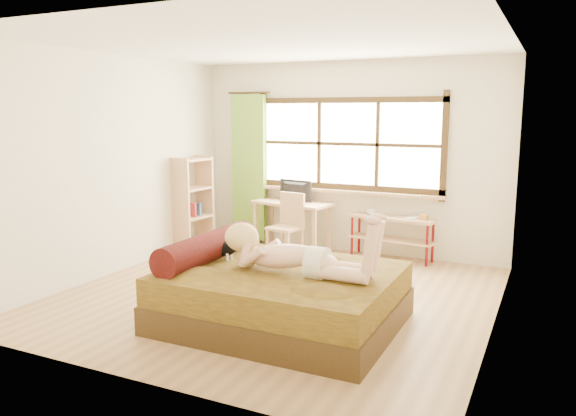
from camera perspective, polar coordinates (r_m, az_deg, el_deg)
The scene contains 18 objects.
floor at distance 6.28m, azimuth -1.10°, elevation -8.83°, with size 4.50×4.50×0.00m, color #9E754C.
ceiling at distance 5.99m, azimuth -1.18°, elevation 16.47°, with size 4.50×4.50×0.00m, color white.
wall_back at distance 8.05m, azimuth 6.12°, elevation 5.07°, with size 4.50×4.50×0.00m, color silver.
wall_front at distance 4.12m, azimuth -15.37°, elevation 0.34°, with size 4.50×4.50×0.00m, color silver.
wall_left at distance 7.28m, azimuth -17.22°, elevation 4.19°, with size 4.50×4.50×0.00m, color silver.
wall_right at distance 5.37m, azimuth 20.86°, elevation 2.17°, with size 4.50×4.50×0.00m, color silver.
window at distance 8.01m, azimuth 6.07°, elevation 6.19°, with size 2.80×0.16×1.46m.
curtain at distance 8.60m, azimuth -3.98°, elevation 4.06°, with size 0.55×0.10×2.20m, color #5B8B26.
bed at distance 5.41m, azimuth -1.13°, elevation -8.70°, with size 2.13×1.70×0.81m.
woman at distance 5.13m, azimuth 0.63°, elevation -3.20°, with size 1.49×0.43×0.64m, color #E6AF94, non-canonical shape.
kitten at distance 5.71m, azimuth -6.69°, elevation -3.90°, with size 0.32×0.13×0.26m, color black, non-canonical shape.
desk at distance 8.14m, azimuth 0.42°, elevation -0.03°, with size 1.21×0.71×0.71m.
monitor at distance 8.15m, azimuth 0.58°, elevation 1.76°, with size 0.54×0.07×0.31m, color black.
chair at distance 7.79m, azimuth 0.02°, elevation -1.38°, with size 0.46×0.46×0.89m.
pipe_shelf at distance 7.79m, azimuth 10.57°, elevation -2.02°, with size 1.21×0.43×0.67m.
cup at distance 7.84m, azimuth 8.42°, elevation -0.38°, with size 0.11×0.11×0.09m, color gray.
book at distance 7.72m, azimuth 11.96°, elevation -0.93°, with size 0.16×0.21×0.02m, color gray.
bookshelf at distance 8.32m, azimuth -9.66°, elevation 0.53°, with size 0.38×0.61×1.35m.
Camera 1 is at (2.68, -5.31, 2.00)m, focal length 35.00 mm.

